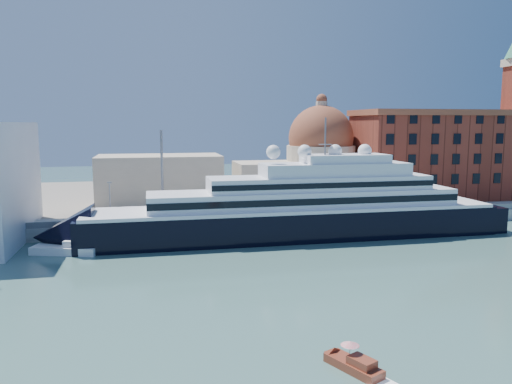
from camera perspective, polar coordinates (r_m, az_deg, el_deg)
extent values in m
plane|color=#396360|center=(74.19, 6.15, -9.26)|extent=(400.00, 400.00, 0.00)
cube|color=gray|center=(105.74, 0.37, -3.35)|extent=(180.00, 10.00, 2.50)
cube|color=slate|center=(145.52, -3.14, -0.38)|extent=(260.00, 72.00, 2.00)
cube|color=slate|center=(101.08, 0.92, -2.80)|extent=(180.00, 0.10, 1.20)
cube|color=black|center=(96.16, 4.31, -3.90)|extent=(79.36, 12.21, 6.61)
cone|color=black|center=(93.53, -21.11, -4.74)|extent=(10.17, 12.21, 12.21)
cube|color=black|center=(113.84, 23.86, -2.82)|extent=(6.10, 11.19, 6.10)
cube|color=white|center=(95.51, 4.33, -1.80)|extent=(77.32, 12.41, 0.61)
cube|color=white|center=(95.81, 5.51, -0.68)|extent=(59.01, 10.17, 3.05)
cube|color=black|center=(91.03, 6.48, -1.14)|extent=(59.01, 0.15, 1.22)
cube|color=white|center=(96.40, 7.26, 1.06)|extent=(42.73, 9.16, 2.65)
cube|color=white|center=(97.19, 8.98, 2.59)|extent=(28.49, 8.14, 2.44)
cube|color=white|center=(97.78, 10.12, 3.79)|extent=(16.28, 7.12, 1.63)
cylinder|color=slate|center=(96.11, 7.93, 6.32)|extent=(0.31, 0.31, 7.12)
sphere|color=white|center=(93.23, 1.99, 4.59)|extent=(2.65, 2.65, 2.65)
sphere|color=white|center=(94.91, 5.58, 4.61)|extent=(2.65, 2.65, 2.65)
sphere|color=white|center=(96.94, 9.03, 4.62)|extent=(2.65, 2.65, 2.65)
sphere|color=white|center=(99.31, 12.33, 4.61)|extent=(2.65, 2.65, 2.65)
cube|color=white|center=(90.47, -20.91, -6.24)|extent=(11.76, 6.84, 1.49)
cube|color=white|center=(89.40, -19.87, -5.56)|extent=(4.24, 3.32, 1.12)
cube|color=maroon|center=(47.69, 11.08, -19.01)|extent=(4.09, 5.92, 0.94)
cube|color=maroon|center=(46.79, 12.01, -18.50)|extent=(2.36, 2.77, 0.75)
cylinder|color=slate|center=(47.46, 10.67, -17.56)|extent=(0.06, 0.06, 1.51)
cone|color=red|center=(47.10, 10.70, -16.62)|extent=(1.70, 1.70, 0.38)
cube|color=maroon|center=(140.91, 19.84, 3.81)|extent=(42.00, 18.00, 22.00)
cube|color=brown|center=(140.66, 20.06, 8.48)|extent=(43.00, 19.00, 1.50)
cylinder|color=beige|center=(133.55, 7.37, 2.29)|extent=(18.00, 18.00, 14.00)
sphere|color=brown|center=(132.99, 7.44, 6.15)|extent=(17.00, 17.00, 17.00)
cylinder|color=beige|center=(133.01, 7.50, 9.60)|extent=(3.00, 3.00, 3.00)
cube|color=beige|center=(127.84, 1.73, 1.20)|extent=(18.00, 14.00, 10.00)
cube|color=beige|center=(126.03, -10.95, 1.43)|extent=(30.00, 16.00, 12.00)
cylinder|color=slate|center=(99.71, -16.32, -1.28)|extent=(0.24, 0.24, 8.00)
cube|color=slate|center=(99.17, -16.41, 1.06)|extent=(0.80, 0.30, 0.25)
cylinder|color=slate|center=(101.96, 0.74, -0.77)|extent=(0.24, 0.24, 8.00)
cube|color=slate|center=(101.42, 0.74, 1.52)|extent=(0.80, 0.30, 0.25)
cylinder|color=slate|center=(112.46, 15.81, -0.26)|extent=(0.24, 0.24, 8.00)
cube|color=slate|center=(111.98, 15.89, 1.82)|extent=(0.80, 0.30, 0.25)
cylinder|color=slate|center=(100.81, -10.67, 1.86)|extent=(0.50, 0.50, 18.00)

